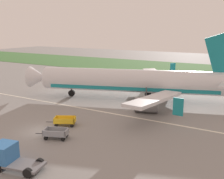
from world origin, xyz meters
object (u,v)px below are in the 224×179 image
Objects in this scene: airplane at (138,81)px; service_truck_beside_carts at (9,156)px; baggage_cart_nearest at (56,133)px; baggage_cart_second_in_row at (65,121)px.

airplane is 25.77m from service_truck_beside_carts.
airplane reaches higher than service_truck_beside_carts.
airplane is 10.27× the size of baggage_cart_nearest.
service_truck_beside_carts reaches higher than baggage_cart_second_in_row.
baggage_cart_nearest is 0.76× the size of service_truck_beside_carts.
airplane is 19.20m from baggage_cart_nearest.
service_truck_beside_carts is (0.80, -6.68, 0.50)m from baggage_cart_nearest.
service_truck_beside_carts is (2.50, -10.18, 0.50)m from baggage_cart_second_in_row.
airplane is 7.85× the size of service_truck_beside_carts.
airplane is at bearing 80.47° from baggage_cart_second_in_row.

